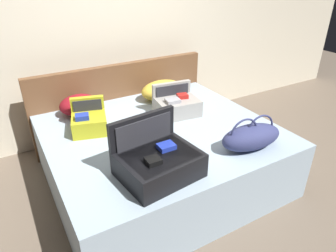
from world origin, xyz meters
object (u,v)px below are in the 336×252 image
hard_case_large (158,161)px  pillow_center_head (79,105)px  hard_case_small (89,121)px  pillow_near_headboard (162,90)px  bed (161,155)px  duffel_bag (251,137)px  hard_case_medium (177,105)px

hard_case_large → pillow_center_head: 1.29m
hard_case_small → pillow_near_headboard: (0.93, 0.31, 0.01)m
hard_case_large → hard_case_small: size_ratio=1.49×
bed → hard_case_small: size_ratio=5.10×
hard_case_small → duffel_bag: 1.42m
hard_case_medium → pillow_near_headboard: hard_case_medium is taller
pillow_near_headboard → pillow_center_head: size_ratio=1.28×
pillow_near_headboard → pillow_center_head: (-0.91, 0.06, -0.00)m
hard_case_small → pillow_center_head: (0.02, 0.38, 0.01)m
hard_case_medium → pillow_center_head: hard_case_medium is taller
hard_case_small → duffel_bag: duffel_bag is taller
hard_case_medium → hard_case_small: size_ratio=1.14×
bed → duffel_bag: bearing=-52.5°
hard_case_medium → hard_case_small: (-0.87, 0.10, -0.01)m
bed → duffel_bag: duffel_bag is taller
bed → pillow_center_head: (-0.55, 0.69, 0.38)m
hard_case_medium → pillow_near_headboard: (0.06, 0.41, 0.00)m
pillow_center_head → hard_case_small: bearing=-92.4°
hard_case_large → pillow_near_headboard: (0.70, 1.20, -0.01)m
hard_case_medium → duffel_bag: size_ratio=0.80×
hard_case_small → hard_case_medium: bearing=9.4°
hard_case_large → hard_case_medium: (0.64, 0.79, -0.01)m
hard_case_large → hard_case_medium: 1.02m
duffel_bag → hard_case_small: bearing=137.9°
duffel_bag → pillow_center_head: bearing=127.9°
hard_case_large → hard_case_medium: bearing=44.3°
hard_case_small → pillow_near_headboard: hard_case_small is taller
hard_case_small → bed: bearing=-13.4°
hard_case_small → pillow_near_headboard: size_ratio=0.80×
hard_case_large → pillow_near_headboard: 1.39m
duffel_bag → pillow_near_headboard: (-0.13, 1.27, 0.00)m
duffel_bag → pillow_center_head: (-1.04, 1.33, -0.00)m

